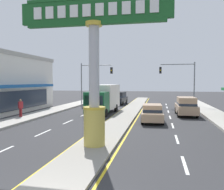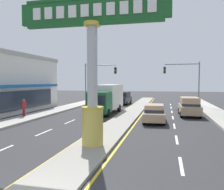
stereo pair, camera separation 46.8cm
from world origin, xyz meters
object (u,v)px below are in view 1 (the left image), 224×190
object	(u,v)px
traffic_light_left_side	(93,76)
sedan_near_left_lane	(152,113)
pedestrian_near_kerb	(21,107)
suv_mid_left_lane	(186,106)
box_truck_near_right_lane	(104,98)
district_sign	(94,64)
suv_far_right_lane	(119,98)
traffic_light_right_side	(181,76)

from	to	relation	value
traffic_light_left_side	sedan_near_left_lane	bearing A→B (deg)	-54.89
pedestrian_near_kerb	sedan_near_left_lane	bearing A→B (deg)	2.88
sedan_near_left_lane	suv_mid_left_lane	size ratio (longest dim) A/B	0.95
box_truck_near_right_lane	sedan_near_left_lane	size ratio (longest dim) A/B	1.59
district_sign	traffic_light_left_side	xyz separation A→B (m)	(-6.32, 21.46, -0.15)
box_truck_near_right_lane	sedan_near_left_lane	distance (m)	7.20
sedan_near_left_lane	pedestrian_near_kerb	xyz separation A→B (m)	(-12.19, -0.61, 0.32)
box_truck_near_right_lane	suv_mid_left_lane	world-z (taller)	box_truck_near_right_lane
district_sign	suv_far_right_lane	distance (m)	23.88
box_truck_near_right_lane	suv_far_right_lane	distance (m)	10.25
box_truck_near_right_lane	suv_mid_left_lane	xyz separation A→B (m)	(8.70, -0.21, -0.71)
box_truck_near_right_lane	sedan_near_left_lane	xyz separation A→B (m)	(5.40, -4.67, -0.91)
traffic_light_right_side	suv_far_right_lane	bearing A→B (deg)	171.56
traffic_light_left_side	suv_far_right_lane	world-z (taller)	traffic_light_left_side
traffic_light_left_side	box_truck_near_right_lane	world-z (taller)	traffic_light_left_side
sedan_near_left_lane	traffic_light_left_side	bearing A→B (deg)	125.11
sedan_near_left_lane	suv_mid_left_lane	xyz separation A→B (m)	(3.30, 4.46, 0.20)
district_sign	suv_far_right_lane	size ratio (longest dim) A/B	1.68
traffic_light_right_side	box_truck_near_right_lane	world-z (taller)	traffic_light_right_side
district_sign	suv_mid_left_lane	size ratio (longest dim) A/B	1.72
traffic_light_right_side	box_truck_near_right_lane	distance (m)	12.89
traffic_light_left_side	pedestrian_near_kerb	xyz separation A→B (m)	(-3.13, -13.49, -3.14)
traffic_light_left_side	pedestrian_near_kerb	bearing A→B (deg)	-103.06
traffic_light_left_side	box_truck_near_right_lane	size ratio (longest dim) A/B	0.89
district_sign	traffic_light_left_side	size ratio (longest dim) A/B	1.28
district_sign	suv_mid_left_lane	world-z (taller)	district_sign
suv_far_right_lane	sedan_near_left_lane	xyz separation A→B (m)	(5.47, -14.90, -0.20)
district_sign	box_truck_near_right_lane	size ratio (longest dim) A/B	1.14
box_truck_near_right_lane	pedestrian_near_kerb	bearing A→B (deg)	-142.08
traffic_light_right_side	pedestrian_near_kerb	size ratio (longest dim) A/B	3.77
district_sign	pedestrian_near_kerb	xyz separation A→B (m)	(-9.45, 7.97, -3.28)
traffic_light_right_side	suv_far_right_lane	size ratio (longest dim) A/B	1.32
district_sign	sedan_near_left_lane	size ratio (longest dim) A/B	1.81
district_sign	traffic_light_right_side	size ratio (longest dim) A/B	1.28
box_truck_near_right_lane	pedestrian_near_kerb	size ratio (longest dim) A/B	4.25
traffic_light_right_side	box_truck_near_right_lane	xyz separation A→B (m)	(-8.99, -8.88, -2.55)
traffic_light_left_side	sedan_near_left_lane	distance (m)	16.12
district_sign	box_truck_near_right_lane	xyz separation A→B (m)	(-2.67, 13.25, -2.70)
traffic_light_left_side	traffic_light_right_side	size ratio (longest dim) A/B	1.00
traffic_light_left_side	suv_far_right_lane	xyz separation A→B (m)	(3.59, 2.02, -3.26)
suv_far_right_lane	pedestrian_near_kerb	size ratio (longest dim) A/B	2.86
district_sign	suv_far_right_lane	world-z (taller)	district_sign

